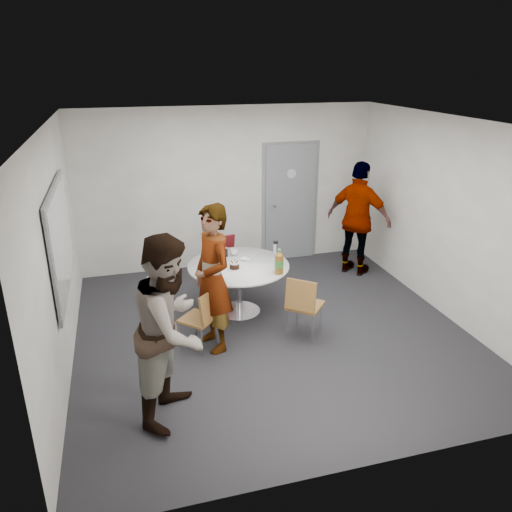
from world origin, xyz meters
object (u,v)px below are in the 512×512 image
object	(u,v)px
chair_near_left	(203,315)
chair_far	(226,257)
door	(290,203)
chair_near_right	(303,302)
person_main	(213,279)
table	(241,271)
whiteboard	(61,240)
person_left	(172,328)
person_right	(358,219)

from	to	relation	value
chair_near_left	chair_far	size ratio (longest dim) A/B	0.99
door	chair_near_left	bearing A→B (deg)	-127.09
chair_near_left	chair_far	bearing A→B (deg)	23.77
chair_near_right	person_main	xyz separation A→B (m)	(-1.12, 0.12, 0.40)
table	chair_far	size ratio (longest dim) A/B	1.74
chair_near_left	person_main	size ratio (longest dim) A/B	0.43
whiteboard	person_left	xyz separation A→B (m)	(1.05, -1.48, -0.50)
chair_near_left	person_main	xyz separation A→B (m)	(0.14, 0.05, 0.44)
chair_far	person_left	bearing A→B (deg)	55.90
chair_near_right	chair_near_left	bearing A→B (deg)	-143.08
chair_far	person_main	xyz separation A→B (m)	(-0.54, -1.75, 0.43)
chair_near_left	whiteboard	bearing A→B (deg)	119.64
table	chair_far	bearing A→B (deg)	90.08
chair_near_right	person_main	size ratio (longest dim) A/B	0.46
chair_near_left	chair_far	xyz separation A→B (m)	(0.69, 1.80, 0.01)
whiteboard	person_left	bearing A→B (deg)	-54.56
person_main	chair_near_right	bearing A→B (deg)	68.31
door	whiteboard	size ratio (longest dim) A/B	1.12
chair_near_left	person_left	world-z (taller)	person_left
whiteboard	person_main	size ratio (longest dim) A/B	1.03
door	chair_far	bearing A→B (deg)	-146.55
chair_near_right	person_left	xyz separation A→B (m)	(-1.74, -1.00, 0.44)
whiteboard	person_left	size ratio (longest dim) A/B	1.00
person_left	door	bearing A→B (deg)	-5.32
table	chair_near_left	bearing A→B (deg)	-129.71
whiteboard	table	world-z (taller)	whiteboard
table	chair_near_left	xyz separation A→B (m)	(-0.69, -0.83, -0.15)
chair_near_right	person_right	world-z (taller)	person_right
door	table	size ratio (longest dim) A/B	1.51
chair_far	chair_near_right	bearing A→B (deg)	95.01
person_left	whiteboard	bearing A→B (deg)	63.80
person_right	whiteboard	bearing A→B (deg)	67.48
chair_near_left	person_right	world-z (taller)	person_right
door	person_main	xyz separation A→B (m)	(-1.89, -2.64, -0.11)
door	person_left	world-z (taller)	door
person_left	person_right	xyz separation A→B (m)	(3.36, 2.79, -0.01)
table	person_right	distance (m)	2.39
whiteboard	person_left	world-z (taller)	whiteboard
person_main	whiteboard	bearing A→B (deg)	-117.78
person_right	table	bearing A→B (deg)	73.03
table	whiteboard	bearing A→B (deg)	-169.27
door	chair_near_right	distance (m)	2.91
chair_near_right	person_right	distance (m)	2.46
door	person_right	xyz separation A→B (m)	(0.85, -0.97, -0.08)
whiteboard	table	xyz separation A→B (m)	(2.21, 0.42, -0.81)
chair_near_left	person_right	size ratio (longest dim) A/B	0.42
whiteboard	chair_near_right	xyz separation A→B (m)	(2.79, -0.48, -0.93)
whiteboard	chair_near_right	size ratio (longest dim) A/B	2.23
chair_near_left	chair_far	distance (m)	1.93
table	person_left	xyz separation A→B (m)	(-1.16, -1.90, 0.32)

